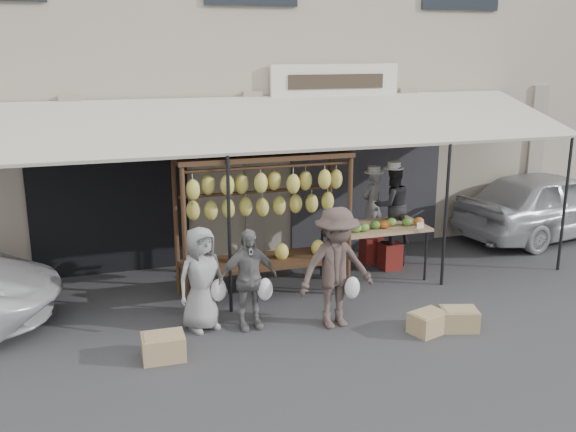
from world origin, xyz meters
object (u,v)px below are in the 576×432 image
Objects in this scene: crate_near_a at (428,323)px; banana_rack at (263,197)px; customer_mid at (248,279)px; customer_right at (336,268)px; produce_table at (376,228)px; customer_left at (201,279)px; crate_far at (163,347)px; vendor_right at (392,205)px; sedan at (549,203)px; vendor_left at (373,204)px; crate_near_b at (459,319)px.

banana_rack is at bearing 131.67° from crate_near_a.
customer_right reaches higher than customer_mid.
banana_rack is 1.53× the size of produce_table.
customer_left is 3.04× the size of crate_near_a.
customer_left reaches higher than crate_far.
vendor_right is (2.44, 0.56, -0.44)m from banana_rack.
customer_left is at bearing 159.25° from crate_near_a.
crate_far is (-0.63, -0.72, -0.56)m from customer_left.
vendor_right reaches higher than customer_mid.
crate_far is at bearing -137.92° from banana_rack.
crate_far is at bearing 99.65° from sedan.
customer_mid reaches higher than crate_near_a.
banana_rack reaches higher than produce_table.
vendor_right reaches higher than produce_table.
crate_far is at bearing -158.49° from customer_mid.
produce_table is 4.56m from sedan.
vendor_right is at bearing 41.08° from customer_right.
produce_table is 2.75m from customer_mid.
produce_table is at bearing 94.57° from sedan.
banana_rack is 2.18× the size of vendor_left.
banana_rack is 5.38× the size of crate_near_b.
produce_table is 1.27× the size of vendor_right.
banana_rack is 2.76m from crate_far.
customer_right reaches higher than produce_table.
crate_near_b is (-0.09, -2.96, -0.93)m from vendor_left.
customer_right reaches higher than crate_far.
produce_table reaches higher than crate_far.
customer_mid is at bearing -116.88° from banana_rack.
crate_far is at bearing -179.75° from customer_right.
sedan reaches higher than crate_near_b.
customer_right reaches higher than vendor_left.
customer_left is 3.12m from crate_near_a.
customer_mid is 0.83× the size of customer_right.
banana_rack is 1.81× the size of customer_left.
banana_rack reaches higher than crate_near_a.
vendor_right is 0.95× the size of customer_mid.
vendor_right is 2.58× the size of crate_far.
vendor_left is (0.33, 0.81, 0.19)m from produce_table.
banana_rack is 1.66m from customer_left.
customer_right reaches higher than customer_left.
banana_rack is 5.01× the size of crate_far.
vendor_left is at bearing 9.47° from customer_left.
customer_right is 3.56× the size of crate_near_a.
sedan reaches higher than crate_near_a.
customer_mid is at bearing -34.33° from customer_left.
vendor_right reaches higher than customer_right.
vendor_right is 2.77× the size of crate_near_b.
vendor_right is at bearing 92.50° from vendor_left.
customer_right is 3.49× the size of crate_near_b.
vendor_left reaches higher than crate_far.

